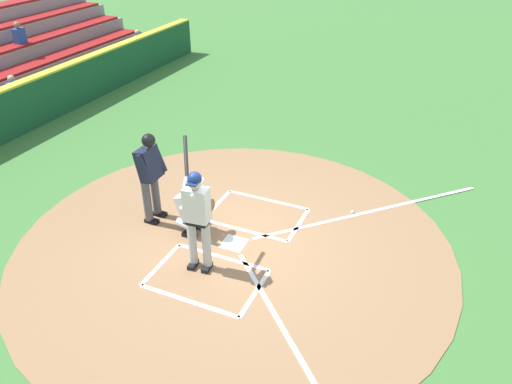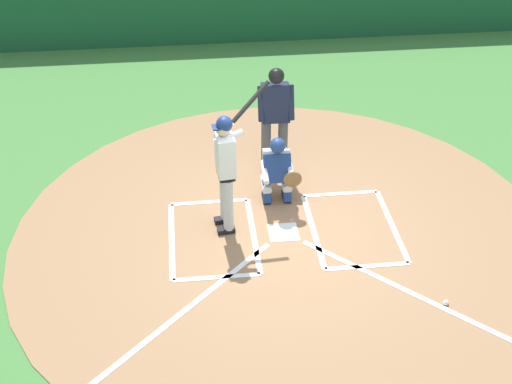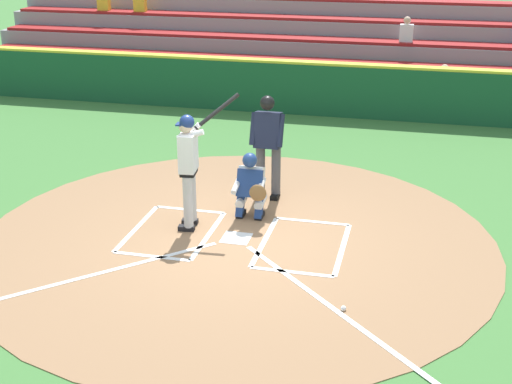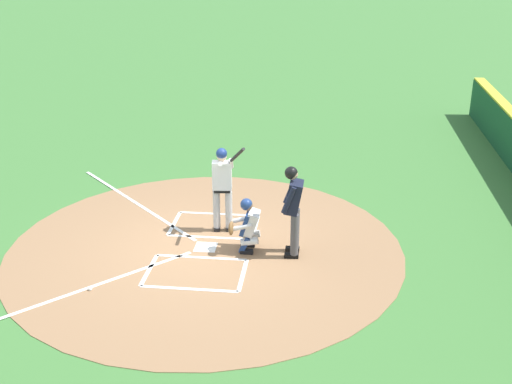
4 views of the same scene
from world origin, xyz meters
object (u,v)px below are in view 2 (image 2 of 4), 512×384
(batter, at_px, (226,165))
(plate_umpire, at_px, (275,112))
(catcher, at_px, (278,168))
(baseball, at_px, (446,303))

(batter, distance_m, plate_umpire, 1.78)
(batter, relative_size, catcher, 1.88)
(plate_umpire, bearing_deg, baseball, 116.81)
(catcher, distance_m, baseball, 3.26)
(catcher, bearing_deg, baseball, 125.41)
(plate_umpire, bearing_deg, catcher, 85.18)
(plate_umpire, xyz_separation_m, baseball, (-1.78, 3.53, -1.04))
(batter, bearing_deg, baseball, 143.42)
(plate_umpire, relative_size, baseball, 25.20)
(plate_umpire, distance_m, baseball, 4.09)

